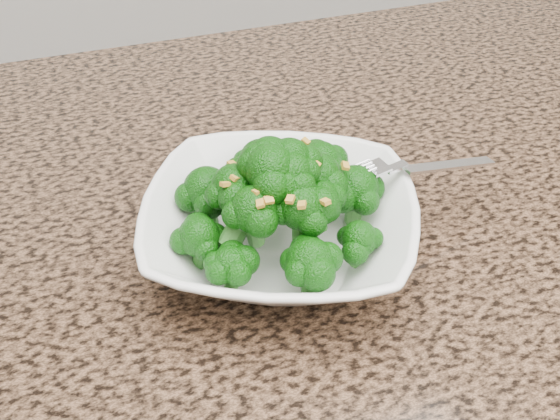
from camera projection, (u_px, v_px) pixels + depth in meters
name	position (u px, v px, depth m)	size (l,w,h in m)	color
granite_counter	(357.00, 252.00, 0.68)	(1.64, 1.04, 0.03)	brown
bowl	(280.00, 227.00, 0.64)	(0.25, 0.25, 0.06)	white
broccoli_pile	(280.00, 164.00, 0.60)	(0.22, 0.22, 0.08)	#0E5209
garlic_topping	(280.00, 121.00, 0.57)	(0.13, 0.13, 0.01)	gold
fork	(400.00, 167.00, 0.65)	(0.18, 0.03, 0.01)	silver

